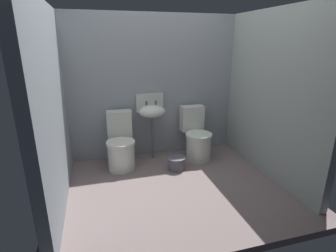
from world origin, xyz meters
name	(u,v)px	position (x,y,z in m)	size (l,w,h in m)	color
ground_plane	(173,186)	(0.00, 0.00, -0.04)	(2.97, 2.48, 0.08)	slate
wall_back	(153,87)	(0.00, 1.09, 1.07)	(2.97, 0.10, 2.14)	#8C949C
wall_left	(51,108)	(-1.34, 0.10, 1.07)	(0.10, 2.28, 2.14)	#8B959E
wall_right	(268,95)	(1.34, 0.10, 1.07)	(0.10, 2.28, 2.14)	#909A95
toilet_left	(121,146)	(-0.58, 0.69, 0.32)	(0.43, 0.62, 0.78)	silver
toilet_right	(196,138)	(0.58, 0.69, 0.32)	(0.41, 0.60, 0.78)	silver
sink	(152,111)	(-0.08, 0.88, 0.75)	(0.42, 0.35, 0.99)	#53505B
bucket	(176,163)	(0.16, 0.38, 0.10)	(0.26, 0.26, 0.18)	#53505B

